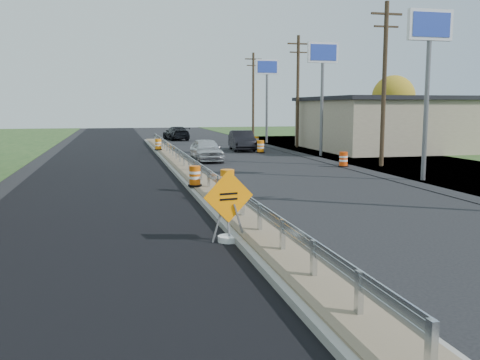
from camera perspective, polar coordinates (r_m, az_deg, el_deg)
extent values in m
plane|color=black|center=(20.17, -2.38, -2.16)|extent=(140.00, 140.00, 0.00)
cube|color=black|center=(29.73, -14.41, 0.85)|extent=(7.20, 120.00, 0.01)
cube|color=gray|center=(27.97, -5.45, 0.81)|extent=(1.60, 55.00, 0.18)
cube|color=brown|center=(27.96, -5.46, 1.05)|extent=(1.25, 55.00, 0.05)
cube|color=silver|center=(7.26, 19.72, -16.41)|extent=(0.10, 0.15, 0.70)
cube|color=silver|center=(8.88, 12.59, -11.60)|extent=(0.10, 0.15, 0.70)
cube|color=silver|center=(10.62, 7.87, -8.22)|extent=(0.10, 0.15, 0.70)
cube|color=silver|center=(12.45, 4.56, -5.77)|extent=(0.10, 0.15, 0.70)
cube|color=silver|center=(14.32, 2.12, -3.94)|extent=(0.10, 0.15, 0.70)
cube|color=silver|center=(16.22, 0.26, -2.54)|extent=(0.10, 0.15, 0.70)
cube|color=silver|center=(18.14, -1.20, -1.43)|extent=(0.10, 0.15, 0.70)
cube|color=silver|center=(20.08, -2.39, -0.53)|extent=(0.10, 0.15, 0.70)
cube|color=silver|center=(22.03, -3.36, 0.21)|extent=(0.10, 0.15, 0.70)
cube|color=silver|center=(23.99, -4.18, 0.83)|extent=(0.10, 0.15, 0.70)
cube|color=silver|center=(25.95, -4.87, 1.36)|extent=(0.10, 0.15, 0.70)
cube|color=silver|center=(27.92, -5.47, 1.81)|extent=(0.10, 0.15, 0.70)
cube|color=silver|center=(29.89, -5.98, 2.20)|extent=(0.10, 0.15, 0.70)
cube|color=silver|center=(31.87, -6.44, 2.55)|extent=(0.10, 0.15, 0.70)
cube|color=silver|center=(33.85, -6.84, 2.85)|extent=(0.10, 0.15, 0.70)
cube|color=silver|center=(35.83, -7.19, 3.12)|extent=(0.10, 0.15, 0.70)
cube|color=silver|center=(37.81, -7.51, 3.36)|extent=(0.10, 0.15, 0.70)
cube|color=silver|center=(39.80, -7.80, 3.58)|extent=(0.10, 0.15, 0.70)
cube|color=silver|center=(41.78, -8.06, 3.77)|extent=(0.10, 0.15, 0.70)
cube|color=silver|center=(43.77, -8.30, 3.95)|extent=(0.10, 0.15, 0.70)
cube|color=silver|center=(45.76, -8.51, 4.11)|extent=(0.10, 0.15, 0.70)
cube|color=silver|center=(47.75, -8.71, 4.26)|extent=(0.10, 0.15, 0.70)
cube|color=silver|center=(49.74, -8.89, 4.40)|extent=(0.10, 0.15, 0.70)
cube|color=silver|center=(51.73, -9.06, 4.53)|extent=(0.10, 0.15, 0.70)
cube|color=silver|center=(28.88, -5.74, 2.41)|extent=(0.04, 46.00, 0.34)
cube|color=silver|center=(28.89, -5.74, 2.25)|extent=(0.06, 46.00, 0.03)
cube|color=silver|center=(28.88, -5.74, 2.57)|extent=(0.06, 46.00, 0.03)
cube|color=tan|center=(46.63, 18.93, 5.59)|extent=(18.00, 12.00, 4.00)
cube|color=black|center=(46.61, 19.05, 8.20)|extent=(18.50, 12.50, 0.30)
cube|color=black|center=(42.58, 8.60, 5.21)|extent=(0.08, 7.20, 2.20)
cylinder|color=slate|center=(26.62, 19.24, 7.20)|extent=(0.22, 0.22, 6.80)
cube|color=white|center=(26.88, 19.62, 15.32)|extent=(2.20, 0.25, 1.40)
cube|color=#263FB2|center=(26.88, 19.62, 15.32)|extent=(1.90, 0.30, 1.10)
cylinder|color=slate|center=(38.25, 8.71, 7.62)|extent=(0.22, 0.22, 6.80)
cube|color=white|center=(38.43, 8.84, 13.29)|extent=(2.20, 0.25, 1.40)
cube|color=#263FB2|center=(38.43, 8.84, 13.29)|extent=(1.90, 0.30, 1.10)
cylinder|color=slate|center=(51.51, 2.87, 7.74)|extent=(0.22, 0.22, 6.80)
cube|color=white|center=(51.65, 2.90, 11.96)|extent=(2.20, 0.25, 1.40)
cube|color=#263FB2|center=(51.65, 2.90, 11.96)|extent=(1.90, 0.30, 1.10)
cylinder|color=#473523|center=(32.34, 15.12, 9.71)|extent=(0.26, 0.26, 9.40)
cube|color=#473523|center=(32.73, 15.38, 16.72)|extent=(1.90, 0.12, 0.12)
cube|color=#473523|center=(32.63, 15.33, 15.51)|extent=(1.50, 0.10, 0.10)
cylinder|color=#473523|center=(46.11, 6.18, 9.30)|extent=(0.26, 0.26, 9.40)
cube|color=#473523|center=(46.39, 6.25, 14.25)|extent=(1.90, 0.12, 0.12)
cube|color=#473523|center=(46.31, 6.24, 13.39)|extent=(1.50, 0.10, 0.10)
cylinder|color=#473523|center=(60.47, 1.42, 9.00)|extent=(0.26, 0.26, 9.40)
cube|color=#473523|center=(60.68, 1.43, 12.77)|extent=(1.90, 0.12, 0.12)
cube|color=#473523|center=(60.63, 1.43, 12.12)|extent=(1.50, 0.10, 0.10)
cylinder|color=#473523|center=(61.24, 15.94, 5.73)|extent=(0.36, 0.36, 3.08)
sphere|color=#BB8C28|center=(61.22, 16.05, 8.54)|extent=(4.62, 4.62, 4.62)
cylinder|color=white|center=(14.01, -1.21, -6.30)|extent=(0.57, 0.57, 0.16)
cube|color=slate|center=(13.85, -2.38, -4.64)|extent=(0.34, 0.10, 0.99)
cube|color=slate|center=(13.97, -0.07, -4.53)|extent=(0.34, 0.10, 0.99)
cube|color=slate|center=(13.96, -1.26, -4.54)|extent=(0.09, 0.26, 1.01)
cube|color=orange|center=(13.77, -1.23, -1.76)|extent=(1.36, 0.28, 1.37)
cube|color=black|center=(13.74, -1.21, -1.48)|extent=(0.48, 0.10, 0.05)
cube|color=black|center=(13.76, -1.21, -2.07)|extent=(0.48, 0.10, 0.05)
cylinder|color=black|center=(20.00, -1.36, -1.45)|extent=(0.64, 0.64, 0.09)
cylinder|color=orange|center=(19.93, -1.36, -0.17)|extent=(0.52, 0.52, 0.90)
cylinder|color=white|center=(19.91, -1.37, 0.26)|extent=(0.53, 0.53, 0.12)
cylinder|color=white|center=(19.94, -1.36, -0.41)|extent=(0.53, 0.53, 0.12)
cylinder|color=black|center=(22.14, -4.83, -0.57)|extent=(0.58, 0.58, 0.08)
cylinder|color=#D65809|center=(22.09, -4.84, 0.46)|extent=(0.46, 0.46, 0.81)
cylinder|color=white|center=(22.07, -4.85, 0.81)|extent=(0.48, 0.48, 0.11)
cylinder|color=white|center=(22.10, -4.84, 0.27)|extent=(0.48, 0.48, 0.11)
cylinder|color=black|center=(40.89, -8.71, 3.23)|extent=(0.57, 0.57, 0.08)
cylinder|color=orange|center=(40.86, -8.72, 3.79)|extent=(0.46, 0.46, 0.80)
cylinder|color=white|center=(40.85, -8.73, 3.98)|extent=(0.47, 0.47, 0.10)
cylinder|color=white|center=(40.87, -8.72, 3.68)|extent=(0.47, 0.47, 0.10)
cylinder|color=black|center=(31.70, 10.95, 1.44)|extent=(0.60, 0.60, 0.08)
cylinder|color=#EE430A|center=(31.66, 10.97, 2.20)|extent=(0.48, 0.48, 0.84)
cylinder|color=white|center=(31.64, 10.98, 2.45)|extent=(0.50, 0.50, 0.11)
cylinder|color=white|center=(31.66, 10.97, 2.06)|extent=(0.50, 0.50, 0.11)
cylinder|color=black|center=(40.54, 2.20, 2.96)|extent=(0.65, 0.65, 0.09)
cylinder|color=orange|center=(40.50, 2.21, 3.60)|extent=(0.52, 0.52, 0.90)
cylinder|color=white|center=(40.49, 2.21, 3.81)|extent=(0.53, 0.53, 0.12)
cylinder|color=white|center=(40.51, 2.20, 3.47)|extent=(0.53, 0.53, 0.12)
cylinder|color=black|center=(48.96, 1.75, 3.80)|extent=(0.54, 0.54, 0.07)
cylinder|color=orange|center=(48.93, 1.75, 4.24)|extent=(0.43, 0.43, 0.76)
cylinder|color=white|center=(48.92, 1.75, 4.39)|extent=(0.45, 0.45, 0.10)
cylinder|color=white|center=(48.94, 1.75, 4.16)|extent=(0.45, 0.45, 0.10)
imported|color=silver|center=(34.50, -3.61, 3.24)|extent=(1.81, 4.33, 1.46)
imported|color=black|center=(42.78, 0.22, 4.23)|extent=(2.09, 4.95, 1.59)
imported|color=black|center=(56.61, -6.82, 4.98)|extent=(2.63, 5.11, 1.42)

